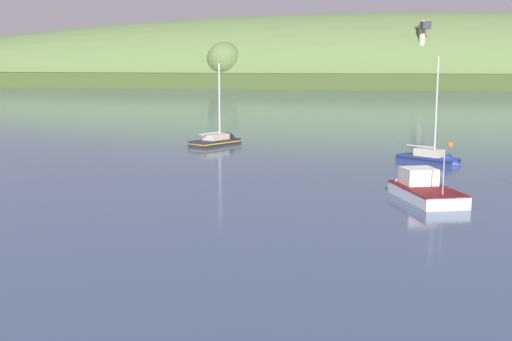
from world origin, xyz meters
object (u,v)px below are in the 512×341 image
object	(u,v)px
dockside_crane	(421,54)
mooring_buoy_foreground	(450,145)
sailboat_near_mooring	(434,160)
sailboat_midwater_white	(220,143)
fishing_boat_moored	(422,193)

from	to	relation	value
dockside_crane	mooring_buoy_foreground	size ratio (longest dim) A/B	31.76
sailboat_near_mooring	sailboat_midwater_white	size ratio (longest dim) A/B	1.03
dockside_crane	sailboat_midwater_white	xyz separation A→B (m)	(-38.96, -160.56, -11.24)
dockside_crane	fishing_boat_moored	size ratio (longest dim) A/B	3.11
dockside_crane	sailboat_near_mooring	size ratio (longest dim) A/B	2.24
dockside_crane	sailboat_midwater_white	distance (m)	165.60
fishing_boat_moored	mooring_buoy_foreground	distance (m)	29.47
dockside_crane	sailboat_midwater_white	size ratio (longest dim) A/B	2.32
sailboat_near_mooring	mooring_buoy_foreground	world-z (taller)	sailboat_near_mooring
sailboat_midwater_white	mooring_buoy_foreground	world-z (taller)	sailboat_midwater_white
sailboat_near_mooring	dockside_crane	bearing A→B (deg)	122.97
dockside_crane	fishing_boat_moored	bearing A→B (deg)	160.50
mooring_buoy_foreground	sailboat_near_mooring	bearing A→B (deg)	-104.50
sailboat_near_mooring	fishing_boat_moored	world-z (taller)	sailboat_near_mooring
sailboat_midwater_white	mooring_buoy_foreground	size ratio (longest dim) A/B	13.72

